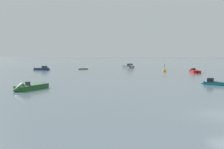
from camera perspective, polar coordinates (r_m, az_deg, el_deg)
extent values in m
ellipsoid|color=#23602D|center=(73.52, -7.60, 1.48)|extent=(3.48, 1.24, 0.55)
cube|color=silver|center=(73.51, -7.60, 1.66)|extent=(3.21, 1.22, 0.07)
cube|color=silver|center=(73.51, -7.60, 1.60)|extent=(0.24, 1.07, 0.05)
cube|color=#197084|center=(39.34, 25.73, -2.23)|extent=(3.53, 3.63, 0.70)
cone|color=#197084|center=(39.67, 23.06, -2.07)|extent=(1.79, 1.78, 1.41)
cube|color=black|center=(39.31, 25.68, -1.85)|extent=(3.61, 3.71, 0.08)
cube|color=black|center=(39.41, 24.54, -1.26)|extent=(1.40, 1.39, 0.55)
cube|color=#384751|center=(39.48, 23.93, -1.17)|extent=(0.91, 0.87, 0.44)
cube|color=navy|center=(72.86, -18.08, 1.31)|extent=(4.97, 3.97, 0.91)
cone|color=navy|center=(71.48, -16.50, 1.28)|extent=(2.16, 2.30, 1.83)
cube|color=#33383F|center=(72.81, -18.05, 1.58)|extent=(5.08, 4.06, 0.10)
cube|color=#33383F|center=(72.17, -17.38, 1.94)|extent=(1.68, 1.80, 0.71)
cube|color=#384751|center=(71.85, -17.02, 1.98)|extent=(0.91, 1.33, 0.56)
cube|color=black|center=(74.19, -19.50, 1.44)|extent=(0.43, 0.46, 0.65)
cube|color=red|center=(63.43, 20.98, 0.67)|extent=(3.20, 5.05, 0.92)
cone|color=red|center=(65.78, 20.38, 0.84)|extent=(2.19, 1.93, 1.85)
cube|color=black|center=(63.46, 20.98, 0.98)|extent=(3.27, 5.16, 0.10)
cube|color=black|center=(64.07, 20.82, 1.36)|extent=(0.71, 0.57, 0.51)
cube|color=black|center=(61.24, 21.59, 0.62)|extent=(0.43, 0.38, 0.66)
cube|color=gray|center=(81.11, 4.30, 1.96)|extent=(3.27, 5.63, 1.04)
cone|color=gray|center=(78.70, 5.26, 1.85)|extent=(2.39, 2.06, 2.08)
cube|color=black|center=(81.03, 4.32, 2.24)|extent=(3.33, 5.76, 0.12)
cube|color=black|center=(79.96, 4.74, 2.57)|extent=(1.88, 1.59, 0.81)
cube|color=#384751|center=(79.40, 4.96, 2.60)|extent=(1.60, 0.62, 0.64)
cube|color=black|center=(83.37, 3.45, 2.17)|extent=(0.47, 0.40, 0.74)
cube|color=#23602D|center=(33.16, -20.31, -3.27)|extent=(4.50, 4.63, 0.90)
cone|color=#23602D|center=(31.75, -23.67, -3.76)|extent=(2.29, 2.27, 1.80)
cube|color=#33383F|center=(33.08, -20.40, -2.70)|extent=(4.60, 4.73, 0.10)
cube|color=#33383F|center=(32.64, -21.31, -2.20)|extent=(0.71, 0.70, 0.50)
cube|color=black|center=(34.57, -17.44, -2.62)|extent=(0.45, 0.45, 0.64)
cylinder|color=gold|center=(65.12, 13.68, 0.93)|extent=(0.90, 0.90, 0.70)
cone|color=gold|center=(65.07, 13.70, 1.55)|extent=(0.72, 0.72, 0.70)
cylinder|color=black|center=(65.03, 13.71, 2.25)|extent=(0.10, 0.10, 0.90)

